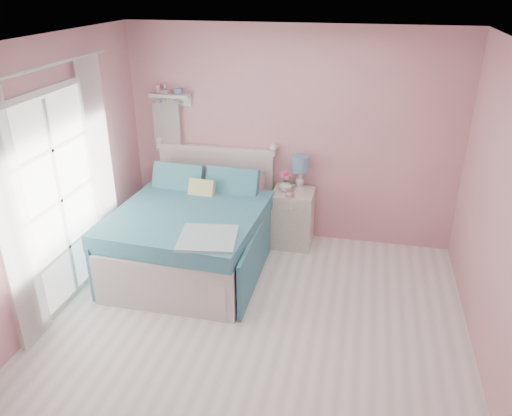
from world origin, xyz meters
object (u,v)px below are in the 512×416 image
at_px(table_lamp, 300,166).
at_px(vase, 285,185).
at_px(teacup, 290,194).
at_px(nightstand, 292,218).
at_px(bed, 194,233).

height_order(table_lamp, vase, table_lamp).
distance_m(table_lamp, teacup, 0.38).
bearing_deg(nightstand, bed, -144.70).
relative_size(table_lamp, teacup, 4.56).
height_order(bed, table_lamp, bed).
bearing_deg(teacup, table_lamp, 75.47).
xyz_separation_m(bed, teacup, (1.01, 0.55, 0.35)).
relative_size(vase, teacup, 1.77).
height_order(bed, teacup, bed).
bearing_deg(table_lamp, vase, -147.31).
bearing_deg(nightstand, table_lamp, 58.70).
distance_m(table_lamp, vase, 0.28).
bearing_deg(nightstand, vase, -177.51).
xyz_separation_m(nightstand, table_lamp, (0.06, 0.10, 0.65)).
xyz_separation_m(nightstand, teacup, (-0.01, -0.17, 0.39)).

